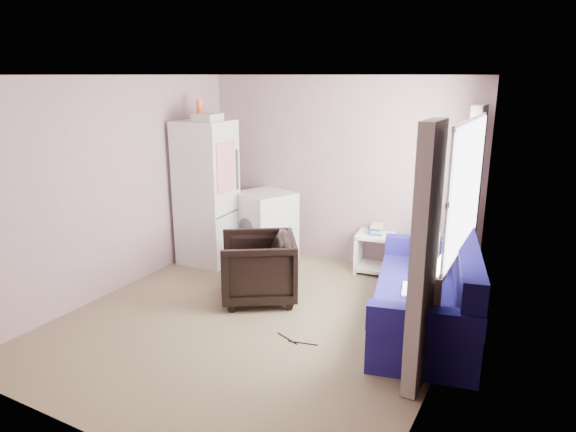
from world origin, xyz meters
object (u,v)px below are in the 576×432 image
(side_table, at_px, (375,249))
(washing_machine, at_px, (266,224))
(sofa, at_px, (431,298))
(fridge, at_px, (207,192))
(armchair, at_px, (258,265))

(side_table, bearing_deg, washing_machine, -172.10)
(side_table, xyz_separation_m, sofa, (1.01, -1.27, 0.04))
(fridge, distance_m, sofa, 3.28)
(sofa, bearing_deg, side_table, 115.48)
(armchair, distance_m, sofa, 1.92)
(armchair, bearing_deg, side_table, 115.74)
(washing_machine, relative_size, sofa, 0.42)
(armchair, distance_m, washing_machine, 1.41)
(washing_machine, bearing_deg, fridge, -119.14)
(armchair, height_order, fridge, fridge)
(armchair, height_order, sofa, sofa)
(armchair, height_order, side_table, armchair)
(armchair, bearing_deg, fridge, -154.24)
(side_table, bearing_deg, sofa, -51.40)
(washing_machine, bearing_deg, side_table, 30.55)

